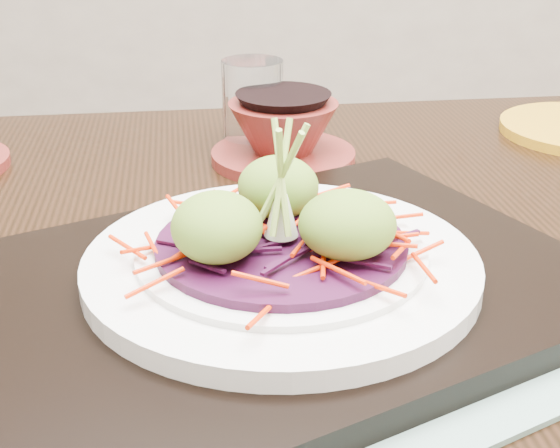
{
  "coord_description": "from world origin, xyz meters",
  "views": [
    {
      "loc": [
        -0.1,
        -0.61,
        1.1
      ],
      "look_at": [
        -0.08,
        -0.11,
        0.87
      ],
      "focal_mm": 50.0,
      "sensor_mm": 36.0,
      "label": 1
    }
  ],
  "objects_px": {
    "white_plate": "(281,263)",
    "water_glass": "(253,104)",
    "dining_table": "(306,368)",
    "serving_tray": "(281,286)",
    "terracotta_bowl_set": "(283,135)"
  },
  "relations": [
    {
      "from": "serving_tray",
      "to": "white_plate",
      "type": "bearing_deg",
      "value": -27.25
    },
    {
      "from": "white_plate",
      "to": "water_glass",
      "type": "distance_m",
      "value": 0.35
    },
    {
      "from": "water_glass",
      "to": "dining_table",
      "type": "bearing_deg",
      "value": -81.68
    },
    {
      "from": "dining_table",
      "to": "serving_tray",
      "type": "bearing_deg",
      "value": -114.19
    },
    {
      "from": "dining_table",
      "to": "white_plate",
      "type": "distance_m",
      "value": 0.16
    },
    {
      "from": "dining_table",
      "to": "water_glass",
      "type": "relative_size",
      "value": 14.37
    },
    {
      "from": "white_plate",
      "to": "terracotta_bowl_set",
      "type": "relative_size",
      "value": 1.41
    },
    {
      "from": "dining_table",
      "to": "terracotta_bowl_set",
      "type": "xyz_separation_m",
      "value": [
        -0.01,
        0.23,
        0.14
      ]
    },
    {
      "from": "serving_tray",
      "to": "water_glass",
      "type": "height_order",
      "value": "water_glass"
    },
    {
      "from": "water_glass",
      "to": "terracotta_bowl_set",
      "type": "distance_m",
      "value": 0.07
    },
    {
      "from": "serving_tray",
      "to": "water_glass",
      "type": "distance_m",
      "value": 0.35
    },
    {
      "from": "dining_table",
      "to": "white_plate",
      "type": "bearing_deg",
      "value": -114.19
    },
    {
      "from": "white_plate",
      "to": "water_glass",
      "type": "bearing_deg",
      "value": 92.63
    },
    {
      "from": "dining_table",
      "to": "white_plate",
      "type": "xyz_separation_m",
      "value": [
        -0.02,
        -0.07,
        0.14
      ]
    },
    {
      "from": "water_glass",
      "to": "terracotta_bowl_set",
      "type": "bearing_deg",
      "value": -60.02
    }
  ]
}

